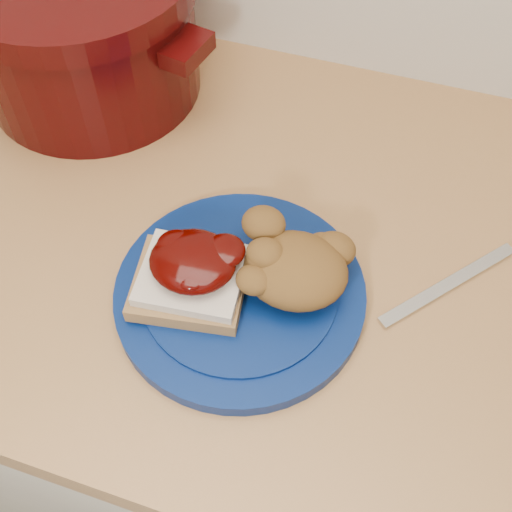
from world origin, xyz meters
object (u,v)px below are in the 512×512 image
(butter_knife, at_px, (449,284))
(pepper_grinder, at_px, (52,37))
(dutch_oven, at_px, (83,30))
(plate, at_px, (240,294))

(butter_knife, bearing_deg, pepper_grinder, 112.15)
(dutch_oven, xyz_separation_m, pepper_grinder, (-0.05, 0.00, -0.02))
(butter_knife, distance_m, dutch_oven, 0.51)
(plate, height_order, pepper_grinder, pepper_grinder)
(dutch_oven, relative_size, pepper_grinder, 2.75)
(butter_knife, xyz_separation_m, dutch_oven, (-0.47, 0.17, 0.08))
(pepper_grinder, bearing_deg, dutch_oven, -0.00)
(plate, bearing_deg, dutch_oven, 138.55)
(plate, relative_size, butter_knife, 1.44)
(plate, xyz_separation_m, pepper_grinder, (-0.33, 0.25, 0.05))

